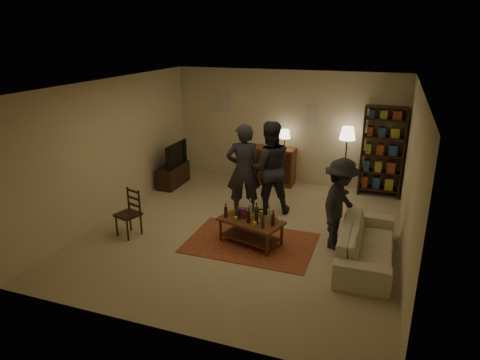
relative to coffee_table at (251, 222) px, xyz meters
The scene contains 13 objects.
floor 0.64m from the coffee_table, 120.23° to the left, with size 6.00×6.00×0.00m, color #C6B793.
room_shell 3.81m from the coffee_table, 104.81° to the left, with size 6.00×6.00×6.00m.
rug 0.39m from the coffee_table, 40.24° to the right, with size 2.20×1.50×0.01m, color maroon.
coffee_table is the anchor object (origin of this frame).
dining_chair 2.21m from the coffee_table, 169.75° to the right, with size 0.48×0.48×0.88m.
tv_stand 3.51m from the coffee_table, 140.35° to the left, with size 0.40×1.00×1.06m.
dresser 3.18m from the coffee_table, 98.07° to the left, with size 1.00×0.50×1.36m.
bookshelf 3.84m from the coffee_table, 58.24° to the left, with size 0.90×0.34×2.02m.
floor_lamp 3.44m from the coffee_table, 68.30° to the left, with size 0.36×0.36×1.54m.
sofa 1.95m from the coffee_table, ahead, with size 2.08×0.81×0.61m, color beige.
person_left 1.38m from the coffee_table, 114.91° to the left, with size 0.68×0.45×1.88m, color #25252C.
person_right 1.56m from the coffee_table, 94.16° to the left, with size 0.92×0.72×1.89m, color #27272E.
person_by_sofa 1.54m from the coffee_table, 14.26° to the left, with size 1.02×0.59×1.59m, color #222228.
Camera 1 is at (2.34, -6.86, 3.53)m, focal length 32.00 mm.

